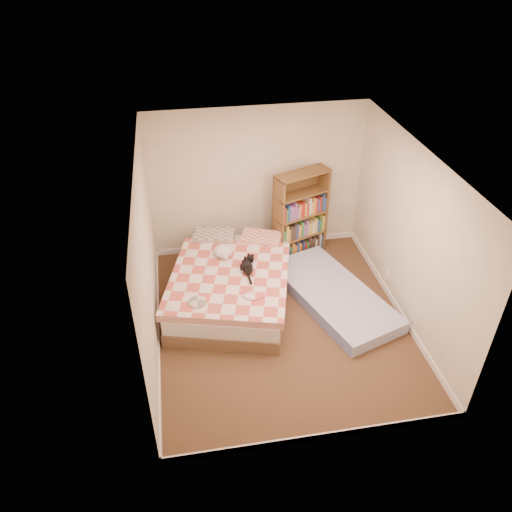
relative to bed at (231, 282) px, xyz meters
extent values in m
cube|color=#4F3022|center=(0.63, -0.68, -0.28)|extent=(3.50, 4.00, 0.01)
cube|color=white|center=(0.63, -0.68, 2.22)|extent=(3.50, 4.00, 0.01)
cube|color=beige|center=(0.63, 1.32, 0.97)|extent=(3.50, 0.01, 2.50)
cube|color=beige|center=(0.63, -2.68, 0.97)|extent=(3.50, 0.01, 2.50)
cube|color=beige|center=(-1.12, -0.68, 0.97)|extent=(0.01, 4.00, 2.50)
cube|color=beige|center=(2.38, -0.68, 0.97)|extent=(0.01, 4.00, 2.50)
cube|color=white|center=(0.63, 1.31, -0.23)|extent=(3.50, 0.02, 0.10)
cube|color=white|center=(0.63, -2.67, -0.23)|extent=(3.50, 0.02, 0.10)
cube|color=white|center=(-1.11, -0.68, -0.23)|extent=(0.02, 4.00, 0.10)
cube|color=white|center=(2.37, -0.68, -0.23)|extent=(0.02, 4.00, 0.10)
cube|color=white|center=(2.37, -0.28, 0.02)|extent=(0.03, 0.09, 0.13)
cube|color=brown|center=(0.00, -0.04, -0.17)|extent=(2.13, 2.62, 0.21)
cube|color=silver|center=(0.00, -0.04, 0.04)|extent=(2.09, 2.56, 0.23)
cube|color=#C65949|center=(0.00, -0.04, 0.21)|extent=(2.10, 2.24, 0.11)
cube|color=gray|center=(-0.38, 0.82, 0.25)|extent=(0.71, 0.55, 0.17)
cube|color=#C65949|center=(0.38, 0.82, 0.25)|extent=(0.71, 0.55, 0.17)
cube|color=brown|center=(0.86, 0.97, 0.48)|extent=(0.15, 0.30, 1.52)
cube|color=brown|center=(1.73, 0.97, 0.48)|extent=(0.15, 0.30, 1.52)
cube|color=brown|center=(1.29, 1.11, 0.48)|extent=(0.86, 0.34, 1.52)
cube|color=brown|center=(1.29, 0.97, -0.26)|extent=(0.96, 0.61, 0.03)
cube|color=brown|center=(1.29, 0.97, 0.49)|extent=(0.96, 0.61, 0.03)
cube|color=brown|center=(1.29, 0.97, 1.22)|extent=(0.96, 0.61, 0.03)
cube|color=#7587C4|center=(1.50, -0.36, -0.18)|extent=(1.66, 2.40, 0.20)
ellipsoid|color=black|center=(0.24, -0.10, 0.33)|extent=(0.29, 0.41, 0.12)
sphere|color=black|center=(0.24, 0.10, 0.34)|extent=(0.15, 0.15, 0.11)
cone|color=black|center=(0.20, 0.13, 0.39)|extent=(0.05, 0.05, 0.04)
cone|color=black|center=(0.27, 0.13, 0.39)|extent=(0.05, 0.05, 0.04)
cylinder|color=black|center=(0.33, -0.35, 0.30)|extent=(0.11, 0.21, 0.04)
ellipsoid|color=silver|center=(-0.06, 0.33, 0.35)|extent=(0.41, 0.42, 0.15)
sphere|color=silver|center=(0.02, 0.23, 0.36)|extent=(0.17, 0.17, 0.12)
sphere|color=silver|center=(0.07, 0.20, 0.35)|extent=(0.08, 0.08, 0.05)
sphere|color=silver|center=(-0.19, 0.39, 0.33)|extent=(0.10, 0.10, 0.07)
camera|label=1|loc=(-0.64, -5.91, 4.60)|focal=35.00mm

